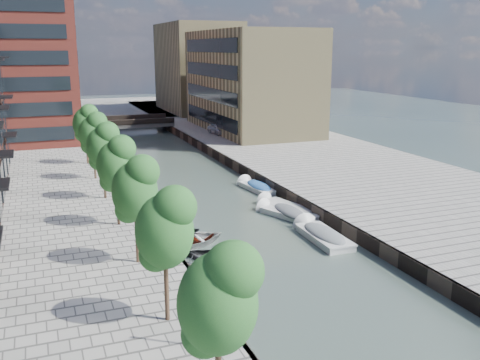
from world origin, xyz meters
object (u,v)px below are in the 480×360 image
tree_6 (85,122)px  tree_5 (93,132)px  motorboat_2 (281,207)px  tree_1 (164,226)px  car (218,129)px  tree_4 (102,144)px  bridge (128,123)px  motorboat_4 (285,213)px  sloop_1 (187,263)px  motorboat_1 (321,235)px  tree_3 (115,162)px  sloop_2 (185,243)px  sloop_4 (173,241)px  tree_0 (218,297)px  motorboat_3 (256,187)px  tree_2 (135,187)px  sloop_3 (188,245)px

tree_6 → tree_5: bearing=-90.0°
motorboat_2 → tree_1: bearing=-129.1°
tree_6 → car: (18.76, 13.31, -3.57)m
tree_4 → car: (18.76, 27.31, -3.57)m
bridge → motorboat_2: bridge is taller
motorboat_4 → tree_4: bearing=153.0°
tree_1 → sloop_1: size_ratio=1.31×
motorboat_1 → motorboat_2: 7.24m
tree_3 → tree_5: bearing=90.0°
tree_1 → sloop_2: tree_1 is taller
tree_3 → sloop_4: (3.24, -1.87, -5.31)m
tree_0 → car: tree_0 is taller
motorboat_3 → motorboat_4: motorboat_4 is taller
tree_3 → tree_4: 7.00m
tree_0 → tree_3: size_ratio=1.00×
tree_1 → sloop_1: tree_1 is taller
sloop_1 → motorboat_2: (10.14, 8.24, 0.10)m
sloop_4 → bridge: bearing=-26.9°
bridge → tree_4: 41.08m
motorboat_3 → motorboat_4: size_ratio=0.96×
tree_0 → tree_2: 14.00m
motorboat_3 → tree_0: bearing=-114.8°
tree_3 → sloop_2: (3.87, -2.60, -5.31)m
tree_0 → motorboat_4: bearing=59.5°
tree_1 → motorboat_3: (13.69, 22.62, -5.11)m
tree_5 → sloop_3: 18.17m
car → motorboat_2: bearing=-106.9°
tree_0 → motorboat_4: (12.69, 21.54, -5.10)m
tree_1 → tree_3: size_ratio=1.00×
tree_3 → car: size_ratio=1.38×
sloop_3 → motorboat_4: motorboat_4 is taller
tree_1 → tree_4: size_ratio=1.00×
tree_1 → tree_4: same height
tree_1 → motorboat_2: bearing=50.9°
bridge → tree_2: size_ratio=2.18×
sloop_3 → motorboat_4: (8.72, 3.46, 0.21)m
tree_4 → sloop_2: tree_4 is taller
tree_4 → tree_3: bearing=-90.0°
tree_0 → sloop_2: bearing=78.1°
tree_5 → motorboat_3: tree_5 is taller
tree_1 → sloop_1: (3.10, 8.07, -5.31)m
tree_3 → sloop_1: bearing=-62.4°
tree_6 → motorboat_4: tree_6 is taller
sloop_3 → tree_1: bearing=151.6°
motorboat_1 → tree_2: bearing=-170.8°
motorboat_3 → car: bearing=78.8°
tree_6 → sloop_4: size_ratio=1.28×
bridge → tree_4: size_ratio=2.18×
motorboat_1 → car: 39.71m
tree_5 → tree_6: size_ratio=1.00×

